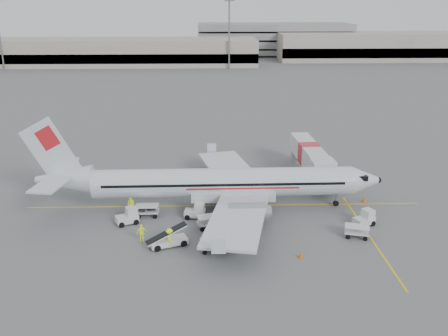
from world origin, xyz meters
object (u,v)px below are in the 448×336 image
Objects in this scene: jet_bridge at (309,160)px; belt_loader at (168,233)px; tug_fore at (364,218)px; tug_aft at (127,216)px; tug_mid at (195,210)px; aircraft at (224,164)px.

jet_bridge reaches higher than belt_loader.
tug_fore is 24.36m from tug_aft.
belt_loader reaches higher than tug_fore.
belt_loader reaches higher than tug_aft.
tug_aft reaches higher than tug_mid.
tug_mid is at bearing 144.30° from tug_fore.
aircraft is 17.40× the size of tug_fore.
belt_loader is 20.08m from tug_fore.
tug_aft is at bearing 149.59° from tug_fore.
jet_bridge reaches higher than tug_mid.
tug_aft is (-21.44, -14.13, -1.32)m from jet_bridge.
tug_fore is 0.99× the size of tug_mid.
tug_fore is at bearing -1.00° from tug_mid.
aircraft is at bearing 37.15° from belt_loader.
aircraft is at bearing 133.00° from tug_fore.
tug_aft is at bearing 111.51° from belt_loader.
aircraft is 5.90m from tug_mid.
tug_mid is 0.97× the size of tug_aft.
tug_aft is (-6.97, -1.31, 0.03)m from tug_mid.
tug_fore is (19.69, 3.94, -0.44)m from belt_loader.
tug_aft is (-10.08, -3.87, -4.29)m from aircraft.
tug_mid is (-3.11, -2.56, -4.32)m from aircraft.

